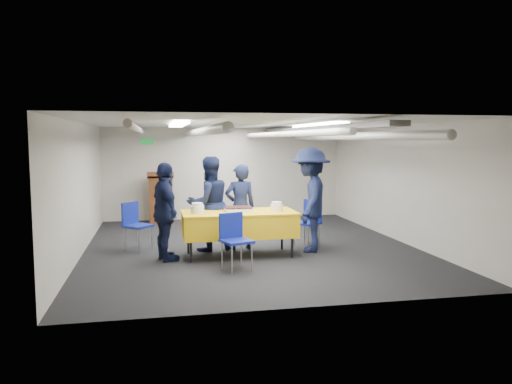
% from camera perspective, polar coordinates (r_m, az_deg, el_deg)
% --- Properties ---
extents(ground, '(7.00, 7.00, 0.00)m').
position_cam_1_polar(ground, '(9.43, -0.71, -6.24)').
color(ground, black).
rests_on(ground, ground).
extents(room_shell, '(6.00, 7.00, 2.30)m').
position_cam_1_polar(room_shell, '(9.64, -0.63, 4.88)').
color(room_shell, beige).
rests_on(room_shell, ground).
extents(serving_table, '(1.95, 0.92, 0.77)m').
position_cam_1_polar(serving_table, '(8.61, -1.95, -3.64)').
color(serving_table, black).
rests_on(serving_table, ground).
extents(sheet_cake, '(0.47, 0.36, 0.09)m').
position_cam_1_polar(sheet_cake, '(8.62, -2.05, -1.94)').
color(sheet_cake, white).
rests_on(sheet_cake, serving_table).
extents(plate_stack_left, '(0.22, 0.22, 0.18)m').
position_cam_1_polar(plate_stack_left, '(8.43, -6.71, -1.87)').
color(plate_stack_left, white).
rests_on(plate_stack_left, serving_table).
extents(plate_stack_right, '(0.22, 0.22, 0.16)m').
position_cam_1_polar(plate_stack_right, '(8.65, 2.39, -1.70)').
color(plate_stack_right, white).
rests_on(plate_stack_right, serving_table).
extents(podium, '(0.62, 0.53, 1.25)m').
position_cam_1_polar(podium, '(12.18, -10.83, -0.64)').
color(podium, brown).
rests_on(podium, ground).
extents(chair_near, '(0.53, 0.53, 0.87)m').
position_cam_1_polar(chair_near, '(7.74, -2.52, -4.94)').
color(chair_near, gray).
rests_on(chair_near, ground).
extents(chair_right, '(0.59, 0.59, 0.87)m').
position_cam_1_polar(chair_right, '(9.44, 6.12, -2.98)').
color(chair_right, gray).
rests_on(chair_right, ground).
extents(chair_left, '(0.59, 0.59, 0.87)m').
position_cam_1_polar(chair_left, '(9.31, -13.70, -3.24)').
color(chair_left, gray).
rests_on(chair_left, ground).
extents(sailor_a, '(0.60, 0.42, 1.56)m').
position_cam_1_polar(sailor_a, '(9.09, -1.82, -1.71)').
color(sailor_a, black).
rests_on(sailor_a, ground).
extents(sailor_b, '(0.98, 0.86, 1.70)m').
position_cam_1_polar(sailor_b, '(9.02, -5.40, -1.34)').
color(sailor_b, black).
rests_on(sailor_b, ground).
extents(sailor_c, '(0.66, 1.03, 1.63)m').
position_cam_1_polar(sailor_c, '(8.35, -10.32, -2.25)').
color(sailor_c, black).
rests_on(sailor_c, ground).
extents(sailor_d, '(1.09, 1.38, 1.87)m').
position_cam_1_polar(sailor_d, '(8.96, 6.20, -0.87)').
color(sailor_d, black).
rests_on(sailor_d, ground).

